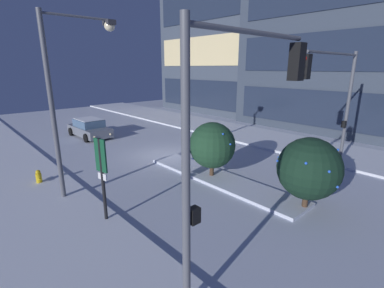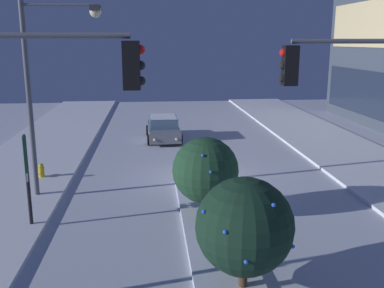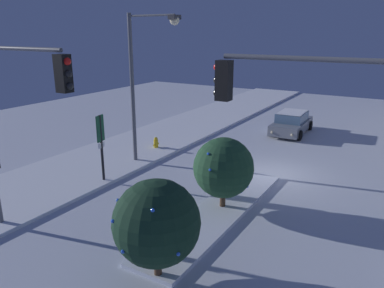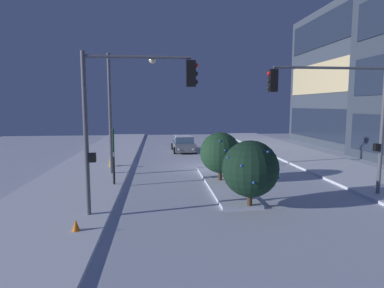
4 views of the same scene
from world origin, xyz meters
name	(u,v)px [view 1 (image 1 of 4)]	position (x,y,z in m)	size (l,w,h in m)	color
ground	(165,156)	(0.00, 0.00, 0.00)	(52.00, 52.00, 0.00)	silver
curb_strip_near	(11,194)	(0.00, -8.49, 0.07)	(52.00, 5.20, 0.14)	silver
curb_strip_far	(246,134)	(0.00, 8.49, 0.07)	(52.00, 5.20, 0.14)	silver
median_strip	(219,179)	(5.04, -0.38, 0.07)	(9.00, 1.80, 0.14)	silver
office_tower_secondary	(234,53)	(-10.40, 19.03, 7.28)	(15.83, 11.62, 14.56)	#424C5B
car_near	(89,128)	(-8.14, -1.52, 0.71)	(4.64, 2.21, 1.49)	slate
traffic_light_corner_near_right	(239,117)	(9.80, -5.06, 4.38)	(0.32, 4.42, 6.41)	#565960
traffic_light_corner_far_right	(334,90)	(8.15, 4.46, 4.39)	(0.32, 5.82, 6.30)	#565960
street_lamp_arched	(70,81)	(2.01, -6.06, 4.93)	(0.56, 2.97, 7.54)	#565960
fire_hydrant	(39,178)	(-0.36, -7.24, 0.37)	(0.48, 0.26, 0.76)	gold
parking_info_sign	(102,170)	(4.93, -6.34, 2.02)	(0.55, 0.18, 3.16)	black
decorated_tree_median	(212,145)	(4.57, -0.43, 1.73)	(2.34, 2.32, 2.89)	#473323
decorated_tree_left_of_median	(309,169)	(9.36, -0.07, 1.73)	(2.43, 2.41, 2.94)	#473323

